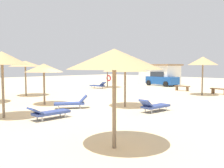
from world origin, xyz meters
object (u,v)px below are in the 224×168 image
at_px(parasol_6, 203,61).
at_px(beach_cabana, 160,74).
at_px(lounger_1, 49,112).
at_px(bench_1, 182,87).
at_px(parasol_3, 125,67).
at_px(bench_0, 219,90).
at_px(parasol_1, 2,58).
at_px(lounger_4, 98,85).
at_px(parasol_2, 44,68).
at_px(lounger_3, 154,106).
at_px(parked_car, 162,79).
at_px(parasol_4, 107,64).
at_px(parasol_5, 114,59).
at_px(lounger_2, 72,103).
at_px(parasol_7, 25,64).

height_order(parasol_6, beach_cabana, parasol_6).
xyz_separation_m(lounger_1, bench_1, (-2.73, 15.91, 0.04)).
xyz_separation_m(parasol_3, parasol_6, (0.39, 8.76, 0.46)).
bearing_deg(beach_cabana, lounger_1, -67.03).
bearing_deg(bench_0, parasol_1, -98.82).
bearing_deg(bench_0, lounger_4, -160.71).
bearing_deg(parasol_3, parasol_1, -104.73).
distance_m(parasol_2, lounger_3, 7.16).
height_order(parasol_2, bench_1, parasol_2).
xyz_separation_m(lounger_3, bench_1, (-4.92, 10.95, 0.03)).
distance_m(lounger_1, lounger_3, 5.42).
bearing_deg(parked_car, parasol_3, -62.00).
bearing_deg(parasol_4, lounger_4, -88.18).
bearing_deg(parasol_1, bench_1, 93.49).
distance_m(parasol_1, parasol_5, 6.65).
xyz_separation_m(bench_1, beach_cabana, (-5.91, 4.50, 0.99)).
relative_size(parasol_4, lounger_4, 1.51).
xyz_separation_m(parasol_3, lounger_1, (-0.01, -5.01, -2.04)).
bearing_deg(lounger_4, lounger_2, -46.97).
distance_m(parasol_7, beach_cabana, 17.35).
height_order(parasol_1, parasol_2, parasol_1).
distance_m(bench_0, parked_car, 9.54).
relative_size(parasol_6, bench_0, 2.07).
xyz_separation_m(bench_0, bench_1, (-3.71, 0.23, 0.00)).
bearing_deg(beach_cabana, lounger_4, -101.27).
bearing_deg(parasol_6, parasol_5, -72.52).
xyz_separation_m(parasol_1, lounger_2, (-0.03, 3.81, -2.44)).
height_order(parasol_2, lounger_1, parasol_2).
height_order(lounger_3, bench_0, lounger_3).
bearing_deg(lounger_3, lounger_4, 151.76).
bearing_deg(parked_car, parasol_6, -35.49).
relative_size(parasol_4, bench_1, 1.95).
xyz_separation_m(parasol_7, beach_cabana, (0.57, 17.30, -1.24)).
height_order(lounger_2, parked_car, parked_car).
distance_m(parked_car, beach_cabana, 1.34).
xyz_separation_m(lounger_4, bench_0, (11.35, 3.97, 0.03)).
relative_size(lounger_2, beach_cabana, 0.41).
relative_size(parasol_6, beach_cabana, 0.67).
bearing_deg(lounger_2, parasol_2, -168.42).
xyz_separation_m(parasol_6, lounger_1, (-0.40, -13.77, -2.50)).
xyz_separation_m(parasol_4, bench_1, (7.69, 2.80, -2.31)).
height_order(parasol_4, lounger_3, parasol_4).
relative_size(lounger_4, bench_0, 1.28).
relative_size(parasol_5, bench_0, 1.91).
bearing_deg(lounger_4, parasol_1, -56.40).
height_order(parasol_3, parasol_7, parasol_7).
bearing_deg(lounger_3, bench_0, 96.45).
relative_size(bench_0, parked_car, 0.37).
bearing_deg(lounger_4, parasol_6, 10.83).
xyz_separation_m(parasol_4, lounger_2, (8.72, -10.70, -2.34)).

